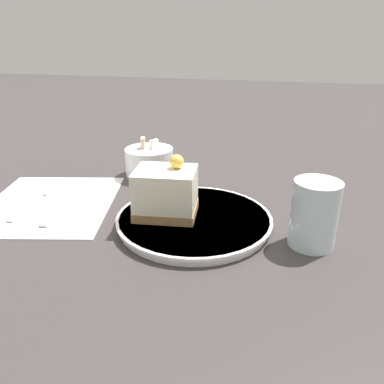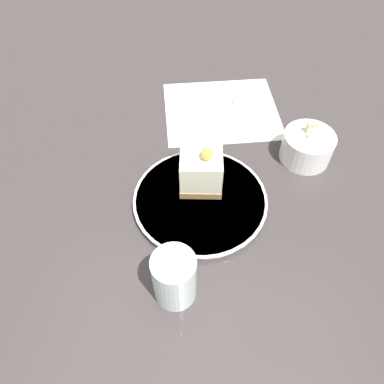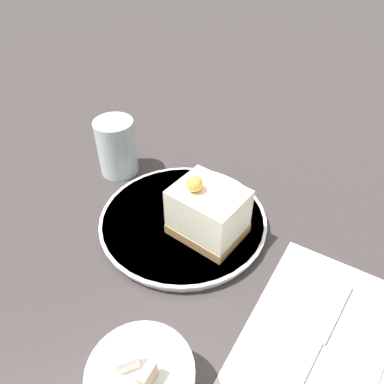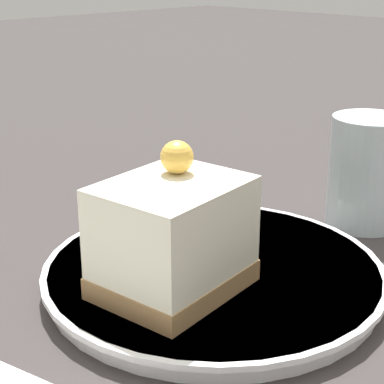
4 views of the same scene
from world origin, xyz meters
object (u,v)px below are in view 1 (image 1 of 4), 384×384
Objects in this scene: drinking_glass at (314,214)px; sugar_bowl at (149,162)px; cake_slice at (166,192)px; knife at (63,205)px; fork at (36,198)px; plate at (194,220)px.

sugar_bowl is at bearing 147.13° from drinking_glass.
cake_slice is at bearing -62.67° from sugar_bowl.
knife is at bearing 170.51° from cake_slice.
sugar_bowl is at bearing 39.56° from fork.
knife is (0.06, -0.02, 0.00)m from fork.
fork is 0.84× the size of knife.
cake_slice is 0.66× the size of fork.
plate is 2.44× the size of sugar_bowl.
knife is 1.92× the size of drinking_glass.
cake_slice is 0.55× the size of knife.
plate is 1.57× the size of fork.
drinking_glass is (0.22, -0.01, -0.01)m from cake_slice.
cake_slice is 1.03× the size of sugar_bowl.
plate is 0.23m from knife.
drinking_glass is (0.41, -0.02, 0.04)m from knife.
cake_slice is 0.20m from knife.
sugar_bowl reaches higher than plate.
fork is at bearing 175.83° from drinking_glass.
drinking_glass reaches higher than plate.
plate reaches higher than fork.
drinking_glass is (0.47, -0.03, 0.04)m from fork.
drinking_glass is at bearing -13.06° from fork.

